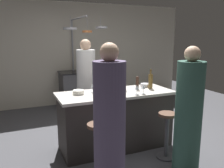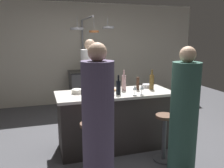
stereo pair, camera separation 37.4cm
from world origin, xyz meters
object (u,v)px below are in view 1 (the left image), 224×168
object	(u,v)px
potted_plant	(155,97)
chef	(86,87)
bar_stool_left	(98,147)
mixing_bowl_ceramic	(78,92)
wine_bottle_rose	(124,82)
wine_glass_by_chef	(93,86)
bar_stool_right	(167,133)
cutting_board	(106,90)
mixing_bowl_steel	(145,85)
wine_bottle_amber	(150,81)
wine_glass_near_right_guest	(143,87)
stove_range	(76,89)
wine_bottle_dark	(120,87)
guest_right	(188,115)
wine_glass_near_left_guest	(137,88)
pepper_mill	(137,83)
guest_left	(109,126)

from	to	relation	value
potted_plant	chef	bearing A→B (deg)	-167.80
bar_stool_left	mixing_bowl_ceramic	world-z (taller)	mixing_bowl_ceramic
chef	wine_bottle_rose	xyz separation A→B (m)	(0.34, -0.95, 0.24)
bar_stool_left	wine_glass_by_chef	xyz separation A→B (m)	(0.20, 0.74, 0.63)
potted_plant	bar_stool_right	bearing A→B (deg)	-119.22
wine_glass_by_chef	cutting_board	bearing A→B (deg)	11.60
potted_plant	wine_glass_by_chef	world-z (taller)	wine_glass_by_chef
wine_glass_by_chef	mixing_bowl_steel	size ratio (longest dim) A/B	0.86
mixing_bowl_steel	wine_bottle_rose	bearing A→B (deg)	-170.76
potted_plant	wine_bottle_amber	world-z (taller)	wine_bottle_amber
wine_bottle_amber	mixing_bowl_steel	bearing A→B (deg)	91.54
wine_bottle_rose	mixing_bowl_steel	size ratio (longest dim) A/B	1.91
wine_glass_near_right_guest	stove_range	bearing A→B (deg)	96.92
stove_range	chef	distance (m)	1.46
chef	bar_stool_left	bearing A→B (deg)	-102.50
wine_bottle_dark	guest_right	bearing A→B (deg)	-55.05
potted_plant	wine_glass_near_right_guest	world-z (taller)	wine_glass_near_right_guest
guest_right	cutting_board	xyz separation A→B (m)	(-0.69, 1.14, 0.15)
cutting_board	bar_stool_left	bearing A→B (deg)	-118.38
wine_glass_near_left_guest	mixing_bowl_ceramic	bearing A→B (deg)	155.53
bar_stool_left	wine_glass_by_chef	size ratio (longest dim) A/B	4.66
bar_stool_left	pepper_mill	world-z (taller)	pepper_mill
bar_stool_left	wine_bottle_dark	bearing A→B (deg)	41.62
wine_bottle_amber	wine_glass_near_left_guest	size ratio (longest dim) A/B	2.21
wine_bottle_rose	wine_glass_near_right_guest	xyz separation A→B (m)	(0.15, -0.35, -0.02)
bar_stool_right	wine_glass_near_right_guest	xyz separation A→B (m)	(-0.20, 0.35, 0.63)
wine_glass_near_right_guest	wine_glass_by_chef	size ratio (longest dim) A/B	1.00
pepper_mill	wine_bottle_amber	bearing A→B (deg)	-5.90
bar_stool_left	mixing_bowl_ceramic	distance (m)	0.90
stove_range	wine_bottle_amber	size ratio (longest dim) A/B	2.76
stove_range	guest_left	world-z (taller)	guest_left
wine_bottle_rose	wine_glass_near_right_guest	distance (m)	0.39
chef	wine_glass_near_right_guest	size ratio (longest dim) A/B	11.62
wine_bottle_dark	pepper_mill	bearing A→B (deg)	25.03
stove_range	wine_bottle_dark	bearing A→B (deg)	-89.87
bar_stool_left	cutting_board	world-z (taller)	cutting_board
wine_bottle_dark	mixing_bowl_ceramic	world-z (taller)	wine_bottle_dark
stove_range	bar_stool_left	distance (m)	3.12
stove_range	wine_bottle_rose	size ratio (longest dim) A/B	2.74
wine_bottle_amber	wine_glass_near_left_guest	distance (m)	0.50
guest_left	bar_stool_left	bearing A→B (deg)	92.92
guest_left	cutting_board	distance (m)	1.21
mixing_bowl_ceramic	mixing_bowl_steel	distance (m)	1.20
mixing_bowl_steel	guest_left	bearing A→B (deg)	-135.09
guest_left	potted_plant	xyz separation A→B (m)	(2.19, 2.41, -0.48)
wine_bottle_amber	wine_glass_by_chef	size ratio (longest dim) A/B	2.21
guest_left	bar_stool_right	bearing A→B (deg)	18.67
wine_glass_by_chef	potted_plant	bearing A→B (deg)	33.29
chef	potted_plant	size ratio (longest dim) A/B	3.26
mixing_bowl_ceramic	chef	bearing A→B (deg)	66.65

